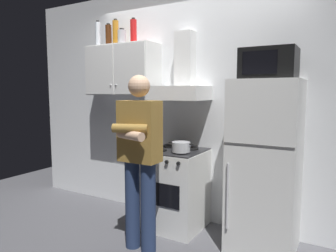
{
  "coord_description": "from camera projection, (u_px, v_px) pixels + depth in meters",
  "views": [
    {
      "loc": [
        1.53,
        -2.67,
        1.49
      ],
      "look_at": [
        0.0,
        0.0,
        1.15
      ],
      "focal_mm": 33.24,
      "sensor_mm": 36.0,
      "label": 1
    }
  ],
  "objects": [
    {
      "name": "ground_plane",
      "position": [
        168.0,
        236.0,
        3.22
      ],
      "size": [
        7.0,
        7.0,
        0.0
      ],
      "primitive_type": "plane",
      "color": "#4C4C51"
    },
    {
      "name": "back_wall_tiled",
      "position": [
        194.0,
        104.0,
        3.59
      ],
      "size": [
        4.8,
        0.1,
        2.7
      ],
      "primitive_type": "cube",
      "color": "white",
      "rests_on": "ground_plane"
    },
    {
      "name": "upper_cabinet",
      "position": [
        123.0,
        70.0,
        3.77
      ],
      "size": [
        0.9,
        0.37,
        0.6
      ],
      "color": "silver"
    },
    {
      "name": "stove_oven",
      "position": [
        175.0,
        188.0,
        3.41
      ],
      "size": [
        0.6,
        0.62,
        0.87
      ],
      "color": "white",
      "rests_on": "ground_plane"
    },
    {
      "name": "range_hood",
      "position": [
        181.0,
        82.0,
        3.39
      ],
      "size": [
        0.6,
        0.44,
        0.75
      ],
      "color": "white"
    },
    {
      "name": "refrigerator",
      "position": [
        265.0,
        166.0,
        2.9
      ],
      "size": [
        0.6,
        0.62,
        1.6
      ],
      "color": "white",
      "rests_on": "ground_plane"
    },
    {
      "name": "microwave",
      "position": [
        269.0,
        64.0,
        2.81
      ],
      "size": [
        0.48,
        0.37,
        0.28
      ],
      "color": "black",
      "rests_on": "refrigerator"
    },
    {
      "name": "person_standing",
      "position": [
        139.0,
        156.0,
        2.86
      ],
      "size": [
        0.38,
        0.33,
        1.64
      ],
      "color": "navy",
      "rests_on": "ground_plane"
    },
    {
      "name": "cooking_pot",
      "position": [
        181.0,
        147.0,
        3.19
      ],
      "size": [
        0.29,
        0.19,
        0.1
      ],
      "color": "#B7BABF",
      "rests_on": "stove_oven"
    },
    {
      "name": "bottle_soda_red",
      "position": [
        134.0,
        31.0,
        3.61
      ],
      "size": [
        0.08,
        0.08,
        0.29
      ],
      "color": "red",
      "rests_on": "upper_cabinet"
    },
    {
      "name": "bottle_liquor_amber",
      "position": [
        116.0,
        33.0,
        3.79
      ],
      "size": [
        0.07,
        0.07,
        0.32
      ],
      "color": "#B7721E",
      "rests_on": "upper_cabinet"
    },
    {
      "name": "bottle_rum_dark",
      "position": [
        109.0,
        36.0,
        3.86
      ],
      "size": [
        0.08,
        0.08,
        0.28
      ],
      "color": "#47230F",
      "rests_on": "upper_cabinet"
    },
    {
      "name": "bottle_vodka_clear",
      "position": [
        98.0,
        34.0,
        3.88
      ],
      "size": [
        0.07,
        0.07,
        0.32
      ],
      "color": "silver",
      "rests_on": "upper_cabinet"
    },
    {
      "name": "bottle_canister_steel",
      "position": [
        122.0,
        37.0,
        3.71
      ],
      "size": [
        0.1,
        0.1,
        0.19
      ],
      "color": "#B2B5BA",
      "rests_on": "upper_cabinet"
    }
  ]
}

